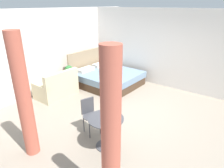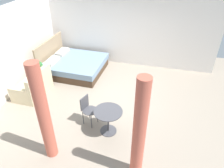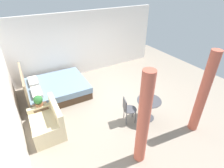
# 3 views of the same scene
# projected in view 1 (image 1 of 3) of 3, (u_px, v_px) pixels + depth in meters

# --- Properties ---
(ground_plane) EXTENTS (8.35, 9.78, 0.02)m
(ground_plane) POSITION_uv_depth(u_px,v_px,m) (131.00, 116.00, 5.52)
(ground_plane) COLOR gray
(wall_back) EXTENTS (8.35, 0.12, 2.76)m
(wall_back) POSITION_uv_depth(u_px,v_px,m) (48.00, 51.00, 6.87)
(wall_back) COLOR silver
(wall_back) RESTS_ON ground
(wall_right) EXTENTS (0.12, 6.78, 2.76)m
(wall_right) POSITION_uv_depth(u_px,v_px,m) (172.00, 50.00, 6.99)
(wall_right) COLOR silver
(wall_right) RESTS_ON ground
(bed) EXTENTS (2.03, 2.24, 1.21)m
(bed) POSITION_uv_depth(u_px,v_px,m) (107.00, 77.00, 7.56)
(bed) COLOR #473323
(bed) RESTS_ON ground
(couch) EXTENTS (1.29, 0.85, 0.91)m
(couch) POSITION_uv_depth(u_px,v_px,m) (57.00, 88.00, 6.60)
(couch) COLOR beige
(couch) RESTS_ON ground
(nightstand) EXTENTS (0.47, 0.44, 0.50)m
(nightstand) POSITION_uv_depth(u_px,v_px,m) (72.00, 82.00, 7.19)
(nightstand) COLOR brown
(nightstand) RESTS_ON ground
(potted_plant) EXTENTS (0.27, 0.27, 0.40)m
(potted_plant) POSITION_uv_depth(u_px,v_px,m) (69.00, 71.00, 6.95)
(potted_plant) COLOR #935B3D
(potted_plant) RESTS_ON nightstand
(vase) EXTENTS (0.13, 0.13, 0.22)m
(vase) POSITION_uv_depth(u_px,v_px,m) (74.00, 72.00, 7.14)
(vase) COLOR silver
(vase) RESTS_ON nightstand
(balcony_table) EXTENTS (0.75, 0.75, 0.71)m
(balcony_table) POSITION_uv_depth(u_px,v_px,m) (106.00, 127.00, 4.17)
(balcony_table) COLOR #3F3F44
(balcony_table) RESTS_ON ground
(cafe_chair_near_window) EXTENTS (0.52, 0.52, 0.85)m
(cafe_chair_near_window) POSITION_uv_depth(u_px,v_px,m) (90.00, 112.00, 4.68)
(cafe_chair_near_window) COLOR #3F3F44
(cafe_chair_near_window) RESTS_ON ground
(curtain_left) EXTENTS (0.26, 0.26, 2.49)m
(curtain_left) POSITION_uv_depth(u_px,v_px,m) (111.00, 139.00, 2.62)
(curtain_left) COLOR #C15B47
(curtain_left) RESTS_ON ground
(curtain_right) EXTENTS (0.27, 0.27, 2.49)m
(curtain_right) POSITION_uv_depth(u_px,v_px,m) (24.00, 98.00, 3.74)
(curtain_right) COLOR #C15B47
(curtain_right) RESTS_ON ground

